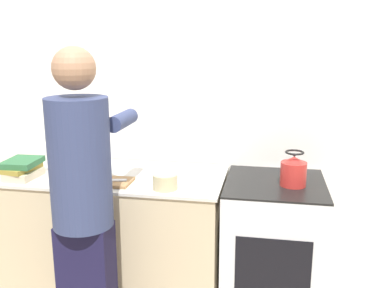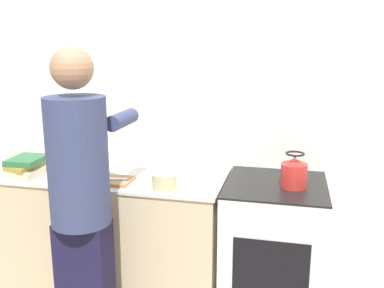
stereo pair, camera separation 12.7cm
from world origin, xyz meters
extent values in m
cube|color=white|center=(0.00, 0.73, 1.30)|extent=(8.00, 0.05, 2.60)
cube|color=#C6B28E|center=(-0.32, 0.33, 0.45)|extent=(1.45, 0.67, 0.91)
cube|color=beige|center=(-0.32, 0.33, 0.92)|extent=(1.48, 0.69, 0.02)
cube|color=silver|center=(0.74, 0.32, 0.46)|extent=(0.61, 0.65, 0.92)
cube|color=black|center=(0.74, 0.32, 0.93)|extent=(0.61, 0.65, 0.01)
cube|color=black|center=(0.74, 0.00, 0.51)|extent=(0.42, 0.01, 0.41)
cylinder|color=navy|center=(-0.27, -0.23, 1.16)|extent=(0.32, 0.32, 0.68)
sphere|color=#A87A5B|center=(-0.27, -0.23, 1.64)|extent=(0.22, 0.22, 0.22)
cylinder|color=navy|center=(-0.40, 0.05, 1.34)|extent=(0.09, 0.30, 0.09)
cylinder|color=navy|center=(-0.13, 0.05, 1.34)|extent=(0.09, 0.30, 0.09)
cube|color=#A87A4C|center=(-0.32, 0.15, 0.93)|extent=(0.38, 0.19, 0.02)
cube|color=silver|center=(-0.24, 0.15, 0.95)|extent=(0.16, 0.07, 0.01)
cube|color=black|center=(-0.36, 0.13, 0.95)|extent=(0.10, 0.05, 0.01)
cylinder|color=red|center=(0.84, 0.28, 1.01)|extent=(0.15, 0.15, 0.14)
cone|color=red|center=(0.84, 0.28, 1.10)|extent=(0.12, 0.12, 0.04)
sphere|color=black|center=(0.84, 0.28, 1.12)|extent=(0.02, 0.02, 0.02)
torus|color=black|center=(0.84, 0.28, 1.14)|extent=(0.11, 0.11, 0.01)
cylinder|color=#C6B789|center=(0.10, 0.11, 0.97)|extent=(0.15, 0.15, 0.09)
cylinder|color=tan|center=(-0.72, 0.46, 0.99)|extent=(0.12, 0.12, 0.13)
cylinder|color=#28231E|center=(-0.72, 0.46, 1.06)|extent=(0.13, 0.13, 0.01)
cube|color=beige|center=(-0.84, 0.15, 0.95)|extent=(0.18, 0.23, 0.05)
cube|color=olive|center=(-0.86, 0.16, 0.99)|extent=(0.18, 0.26, 0.03)
cube|color=#2D663D|center=(-0.86, 0.17, 1.02)|extent=(0.21, 0.25, 0.04)
camera|label=1|loc=(0.68, -2.22, 1.77)|focal=40.00mm
camera|label=2|loc=(0.81, -2.19, 1.77)|focal=40.00mm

